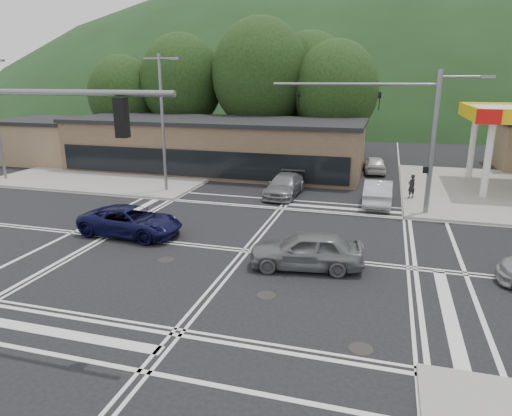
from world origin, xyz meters
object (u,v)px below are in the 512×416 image
(car_blue_west, at_px, (131,221))
(car_queue_a, at_px, (378,192))
(car_grey_center, at_px, (306,250))
(pedestrian, at_px, (412,186))
(car_queue_b, at_px, (375,164))
(car_northbound, at_px, (285,185))

(car_blue_west, relative_size, car_queue_a, 1.09)
(car_grey_center, bearing_deg, pedestrian, 151.25)
(car_blue_west, bearing_deg, car_queue_b, -26.56)
(car_blue_west, height_order, car_grey_center, car_grey_center)
(car_queue_b, bearing_deg, pedestrian, 100.45)
(car_queue_a, height_order, pedestrian, pedestrian)
(car_grey_center, relative_size, car_queue_a, 0.98)
(pedestrian, bearing_deg, car_queue_b, -113.46)
(car_queue_a, bearing_deg, car_queue_b, -87.17)
(pedestrian, bearing_deg, car_queue_a, -3.77)
(car_blue_west, height_order, car_queue_b, car_blue_west)
(car_queue_a, bearing_deg, car_blue_west, 38.62)
(car_grey_center, distance_m, pedestrian, 13.33)
(car_grey_center, relative_size, car_northbound, 0.96)
(car_grey_center, xyz_separation_m, car_northbound, (-3.43, 11.40, -0.09))
(car_blue_west, bearing_deg, car_queue_a, -47.57)
(car_northbound, bearing_deg, car_queue_a, -1.40)
(car_grey_center, distance_m, car_queue_a, 11.30)
(pedestrian, bearing_deg, car_northbound, -32.67)
(car_grey_center, distance_m, car_northbound, 11.91)
(car_grey_center, height_order, car_queue_a, car_grey_center)
(car_blue_west, xyz_separation_m, car_queue_a, (11.60, 9.36, 0.06))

